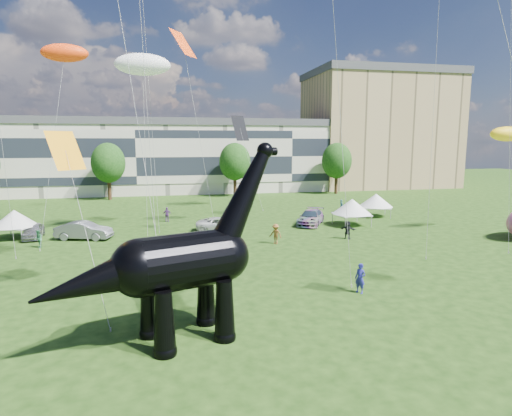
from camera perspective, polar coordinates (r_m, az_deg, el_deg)
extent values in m
plane|color=#16330C|center=(19.75, -0.77, -18.28)|extent=(220.00, 220.00, 0.00)
cube|color=beige|center=(79.44, -15.45, 6.30)|extent=(78.00, 11.00, 12.00)
cube|color=tan|center=(93.04, 15.99, 9.67)|extent=(28.00, 18.00, 22.00)
cylinder|color=#382314|center=(71.16, -18.93, 2.33)|extent=(0.56, 0.56, 3.20)
ellipsoid|color=#14380F|center=(70.82, -19.12, 6.13)|extent=(5.20, 5.20, 6.24)
cylinder|color=#382314|center=(71.56, -2.82, 2.83)|extent=(0.56, 0.56, 3.20)
ellipsoid|color=#14380F|center=(71.23, -2.85, 6.61)|extent=(5.20, 5.20, 6.24)
cylinder|color=#382314|center=(76.53, 10.62, 3.08)|extent=(0.56, 0.56, 3.20)
ellipsoid|color=#14380F|center=(76.22, 10.72, 6.61)|extent=(5.20, 5.20, 6.24)
cone|color=black|center=(19.06, -12.14, -14.82)|extent=(1.24, 1.24, 2.83)
sphere|color=black|center=(19.59, -12.02, -18.17)|extent=(1.04, 1.04, 1.04)
cone|color=black|center=(20.90, -13.99, -12.73)|extent=(1.24, 1.24, 2.83)
sphere|color=black|center=(21.38, -13.86, -15.84)|extent=(1.04, 1.04, 1.04)
cone|color=black|center=(20.04, -4.22, -13.44)|extent=(1.24, 1.24, 2.83)
sphere|color=black|center=(20.54, -4.18, -16.66)|extent=(1.04, 1.04, 1.04)
cone|color=black|center=(21.79, -6.69, -11.61)|extent=(1.24, 1.24, 2.83)
sphere|color=black|center=(22.26, -6.63, -14.62)|extent=(1.04, 1.04, 1.04)
cylinder|color=black|center=(19.64, -9.63, -7.02)|extent=(4.57, 3.67, 2.55)
sphere|color=black|center=(19.06, -15.26, -7.70)|extent=(2.55, 2.55, 2.55)
sphere|color=black|center=(20.39, -4.40, -6.32)|extent=(2.45, 2.45, 2.45)
cone|color=black|center=(20.39, -1.58, 1.53)|extent=(3.82, 2.47, 5.00)
sphere|color=black|center=(20.81, 1.20, 7.66)|extent=(0.79, 0.79, 0.79)
cylinder|color=black|center=(20.96, 1.87, 7.54)|extent=(0.76, 0.60, 0.42)
cone|color=black|center=(18.77, -21.03, -9.24)|extent=(5.36, 3.46, 2.77)
imported|color=#A4A4A9|center=(45.42, -27.57, -2.74)|extent=(2.18, 4.34, 1.42)
imported|color=slate|center=(42.97, -21.97, -2.81)|extent=(5.36, 3.03, 1.67)
imported|color=silver|center=(43.85, -4.75, -2.17)|extent=(5.32, 3.21, 1.38)
imported|color=#595960|center=(47.33, 7.33, -1.25)|extent=(4.79, 5.99, 1.63)
cube|color=white|center=(47.70, 12.63, -0.83)|extent=(3.49, 3.49, 0.13)
cone|color=white|center=(47.56, 12.66, 0.21)|extent=(4.43, 4.43, 1.65)
cylinder|color=#999999|center=(45.75, 11.81, -1.98)|extent=(0.07, 0.07, 1.21)
cylinder|color=#999999|center=(47.23, 15.13, -1.76)|extent=(0.07, 0.07, 1.21)
cylinder|color=#999999|center=(48.45, 10.14, -1.33)|extent=(0.07, 0.07, 1.21)
cylinder|color=#999999|center=(49.86, 13.33, -1.15)|extent=(0.07, 0.07, 1.21)
cube|color=white|center=(54.13, 15.66, 0.13)|extent=(3.94, 3.94, 0.13)
cone|color=white|center=(54.01, 15.70, 1.02)|extent=(4.99, 4.99, 1.59)
cylinder|color=#999999|center=(52.50, 14.36, -0.72)|extent=(0.06, 0.06, 1.16)
cylinder|color=#999999|center=(53.10, 17.51, -0.75)|extent=(0.06, 0.06, 1.16)
cylinder|color=#999999|center=(55.39, 13.84, -0.22)|extent=(0.06, 0.06, 1.16)
cylinder|color=#999999|center=(55.95, 16.83, -0.25)|extent=(0.06, 0.06, 1.16)
cube|color=silver|center=(46.16, -29.43, -2.17)|extent=(3.79, 3.79, 0.12)
cone|color=silver|center=(46.03, -29.51, -1.16)|extent=(4.80, 4.80, 1.54)
cylinder|color=#999999|center=(44.30, -28.79, -3.29)|extent=(0.06, 0.06, 1.13)
cylinder|color=#999999|center=(48.23, -29.92, -2.47)|extent=(0.06, 0.06, 1.13)
cylinder|color=#999999|center=(46.72, -26.94, -2.58)|extent=(0.06, 0.06, 1.13)
imported|color=#346483|center=(56.83, 11.32, 0.31)|extent=(0.46, 0.63, 1.60)
imported|color=brown|center=(38.13, 2.63, -3.47)|extent=(1.32, 1.29, 1.81)
imported|color=black|center=(40.94, 12.13, -2.89)|extent=(1.52, 1.43, 1.71)
imported|color=#2B2CA0|center=(26.69, 13.72, -9.10)|extent=(0.74, 0.79, 1.82)
imported|color=#30794A|center=(41.19, -27.04, -3.70)|extent=(0.75, 0.87, 1.55)
imported|color=#5F3374|center=(49.74, -11.76, -0.85)|extent=(1.01, 0.50, 1.67)
plane|color=#FA4810|center=(43.21, -9.70, 20.82)|extent=(3.09, 3.42, 2.49)
plane|color=orange|center=(26.86, -24.07, 7.03)|extent=(2.61, 2.57, 2.21)
ellipsoid|color=yellow|center=(48.62, 30.49, 8.51)|extent=(3.73, 3.81, 1.43)
ellipsoid|color=#F33C0C|center=(44.60, -24.16, 18.35)|extent=(4.40, 3.98, 1.61)
ellipsoid|color=white|center=(41.92, -14.88, 18.01)|extent=(5.00, 5.20, 1.94)
plane|color=black|center=(58.49, -2.14, 10.59)|extent=(3.44, 3.03, 3.36)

